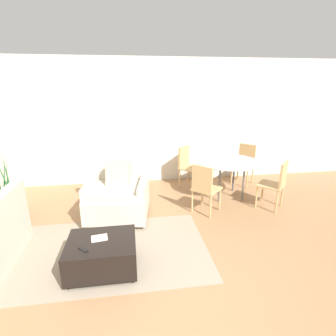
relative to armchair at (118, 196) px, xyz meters
name	(u,v)px	position (x,y,z in m)	size (l,w,h in m)	color
ground_plane	(165,303)	(0.52, -2.03, -0.37)	(20.00, 20.00, 0.00)	#936B47
wall_back	(142,122)	(0.52, 1.70, 1.00)	(12.00, 0.06, 2.75)	beige
area_rug	(111,250)	(-0.08, -1.02, -0.37)	(2.64, 1.69, 0.01)	gray
armchair	(118,196)	(0.00, 0.00, 0.00)	(1.12, 1.07, 0.98)	beige
ottoman	(102,254)	(-0.16, -1.39, -0.16)	(0.82, 0.67, 0.40)	black
book_stack	(99,238)	(-0.18, -1.34, 0.03)	(0.21, 0.16, 0.02)	beige
tv_remote_primary	(83,249)	(-0.34, -1.54, 0.03)	(0.13, 0.13, 0.01)	black
potted_plant	(10,207)	(-1.81, 0.15, -0.15)	(0.44, 0.44, 1.15)	brown
dining_table	(228,164)	(2.14, 0.53, 0.30)	(1.24, 1.24, 0.74)	#99A8AD
dining_chair_near_left	(204,186)	(1.48, -0.14, 0.14)	(0.59, 0.59, 0.90)	tan
dining_chair_near_right	(276,182)	(2.81, -0.14, 0.14)	(0.59, 0.59, 0.90)	tan
dining_chair_far_left	(188,164)	(1.48, 1.19, 0.14)	(0.59, 0.59, 0.90)	tan
dining_chair_far_right	(245,161)	(2.81, 1.19, 0.14)	(0.59, 0.59, 0.90)	tan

